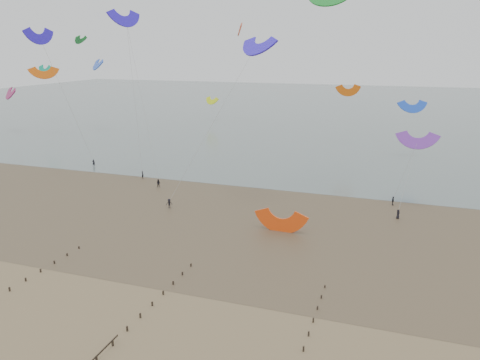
# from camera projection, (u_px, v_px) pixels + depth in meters

# --- Properties ---
(ground) EXTENTS (500.00, 500.00, 0.00)m
(ground) POSITION_uv_depth(u_px,v_px,m) (115.00, 306.00, 53.25)
(ground) COLOR brown
(ground) RESTS_ON ground
(sea_and_shore) EXTENTS (500.00, 665.00, 0.03)m
(sea_and_shore) POSITION_uv_depth(u_px,v_px,m) (202.00, 208.00, 85.85)
(sea_and_shore) COLOR #475654
(sea_and_shore) RESTS_ON ground
(kitesurfer_lead) EXTENTS (0.75, 0.68, 1.72)m
(kitesurfer_lead) POSITION_uv_depth(u_px,v_px,m) (143.00, 175.00, 105.30)
(kitesurfer_lead) COLOR black
(kitesurfer_lead) RESTS_ON ground
(kitesurfers) EXTENTS (125.42, 25.02, 1.80)m
(kitesurfers) POSITION_uv_depth(u_px,v_px,m) (352.00, 201.00, 87.43)
(kitesurfers) COLOR black
(kitesurfers) RESTS_ON ground
(grounded_kite) EXTENTS (7.66, 6.14, 4.04)m
(grounded_kite) POSITION_uv_depth(u_px,v_px,m) (281.00, 231.00, 75.02)
(grounded_kite) COLOR #F9480F
(grounded_kite) RESTS_ON ground
(kites_airborne) EXTENTS (261.94, 104.12, 39.64)m
(kites_airborne) POSITION_uv_depth(u_px,v_px,m) (245.00, 73.00, 134.27)
(kites_airborne) COLOR #D7EC10
(kites_airborne) RESTS_ON ground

